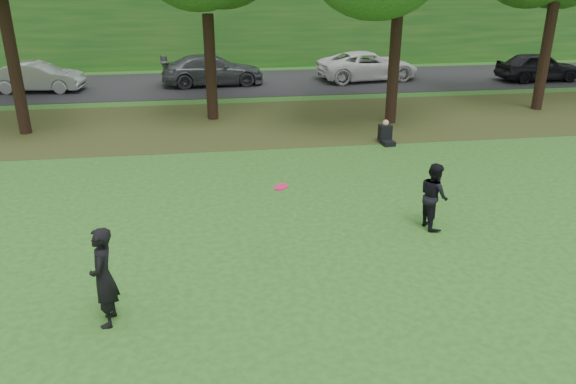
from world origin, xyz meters
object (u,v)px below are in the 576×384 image
object	(u,v)px
player_right	(434,196)
seated_person	(386,135)
player_left	(103,277)
frisbee	(281,187)

from	to	relation	value
player_right	seated_person	distance (m)	6.79
player_right	seated_person	xyz separation A→B (m)	(0.96, 6.70, -0.50)
player_left	frisbee	size ratio (longest dim) A/B	5.93
player_right	frisbee	xyz separation A→B (m)	(-3.89, -1.74, 1.13)
player_left	seated_person	distance (m)	12.59
frisbee	player_left	bearing A→B (deg)	-159.92
player_left	frisbee	world-z (taller)	frisbee
player_left	seated_person	bearing A→B (deg)	141.44
player_right	frisbee	bearing A→B (deg)	108.85
player_right	seated_person	world-z (taller)	player_right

